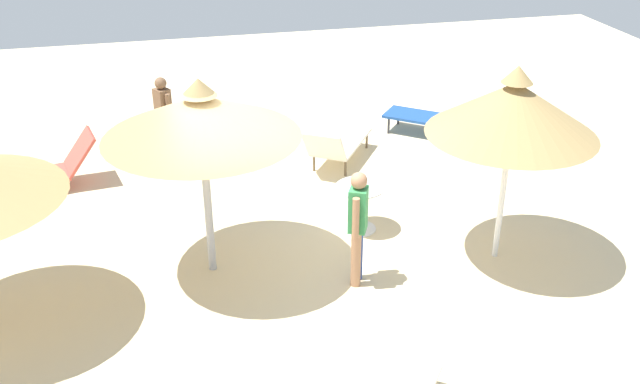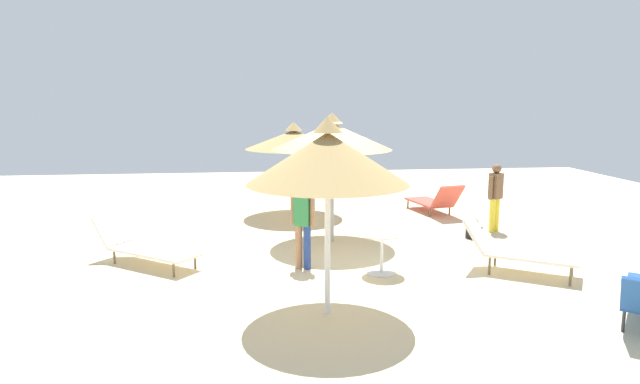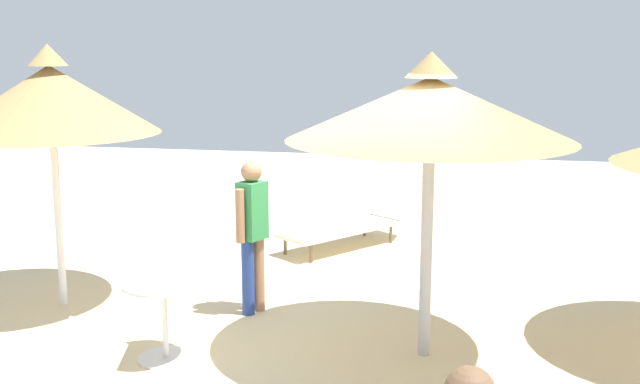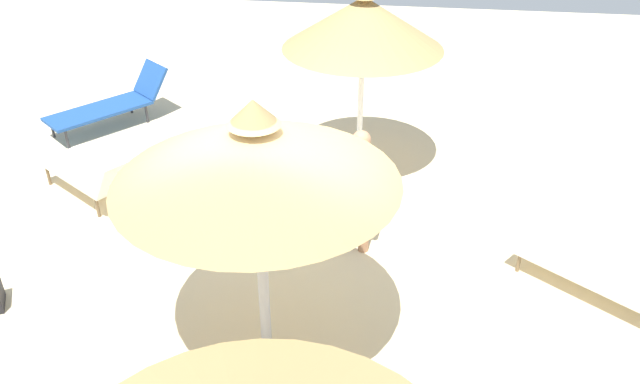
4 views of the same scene
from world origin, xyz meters
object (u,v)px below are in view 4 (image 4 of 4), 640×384
Objects in this scene: parasol_umbrella_far_left at (256,154)px; person_standing_edge at (360,185)px; lounge_chair_far_right at (98,172)px; parasol_umbrella_near_right at (363,23)px; lounge_chair_back at (112,103)px; side_table_round at (258,189)px; lounge_chair_front at (619,277)px.

person_standing_edge is (-0.75, -1.81, -1.31)m from parasol_umbrella_far_left.
parasol_umbrella_far_left is 4.16m from lounge_chair_far_right.
parasol_umbrella_far_left is at bearing 81.40° from parasol_umbrella_near_right.
lounge_chair_back is at bearing -33.91° from person_standing_edge.
side_table_round is (1.15, 1.64, -1.69)m from parasol_umbrella_near_right.
lounge_chair_back is at bearing -26.07° from lounge_chair_front.
parasol_umbrella_near_right is (-0.58, -3.86, -0.02)m from parasol_umbrella_far_left.
parasol_umbrella_near_right is 1.72× the size of person_standing_edge.
lounge_chair_far_right reaches higher than lounge_chair_back.
parasol_umbrella_far_left is at bearing 18.48° from lounge_chair_front.
parasol_umbrella_far_left is 2.35m from person_standing_edge.
lounge_chair_far_right is at bearing -11.10° from lounge_chair_front.
parasol_umbrella_near_right reaches higher than lounge_chair_back.
parasol_umbrella_far_left is 2.86m from side_table_round.
lounge_chair_far_right is (3.42, 1.39, -1.76)m from parasol_umbrella_near_right.
lounge_chair_back is 8.04m from lounge_chair_front.
lounge_chair_front is 4.30m from side_table_round.
parasol_umbrella_far_left is at bearing 127.31° from lounge_chair_back.
lounge_chair_front is 2.91× the size of side_table_round.
lounge_chair_far_right reaches higher than side_table_round.
person_standing_edge is (-3.59, 0.67, 0.48)m from lounge_chair_far_right.
lounge_chair_far_right is 2.40m from lounge_chair_back.
lounge_chair_front is at bearing 166.28° from side_table_round.
parasol_umbrella_far_left is 0.98× the size of parasol_umbrella_near_right.
side_table_round is (1.32, -0.42, -0.41)m from person_standing_edge.
parasol_umbrella_far_left is 3.72× the size of side_table_round.
person_standing_edge is at bearing 146.09° from lounge_chair_back.
lounge_chair_front is at bearing 168.90° from lounge_chair_far_right.
lounge_chair_back is 2.76× the size of side_table_round.
side_table_round is (4.17, -1.02, 0.15)m from lounge_chair_front.
parasol_umbrella_far_left is at bearing 104.21° from side_table_round.
parasol_umbrella_near_right reaches higher than person_standing_edge.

